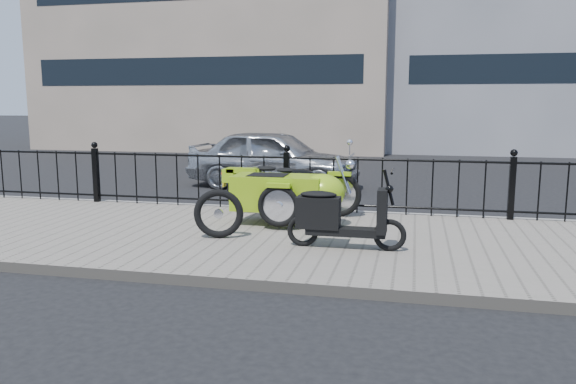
% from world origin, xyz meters
% --- Properties ---
extents(ground, '(120.00, 120.00, 0.00)m').
position_xyz_m(ground, '(0.00, 0.00, 0.00)').
color(ground, black).
rests_on(ground, ground).
extents(sidewalk, '(30.00, 3.80, 0.12)m').
position_xyz_m(sidewalk, '(0.00, -0.50, 0.06)').
color(sidewalk, slate).
rests_on(sidewalk, ground).
extents(curb, '(30.00, 0.10, 0.12)m').
position_xyz_m(curb, '(0.00, 1.44, 0.06)').
color(curb, gray).
rests_on(curb, ground).
extents(iron_fence, '(14.11, 0.11, 1.08)m').
position_xyz_m(iron_fence, '(0.00, 1.30, 0.59)').
color(iron_fence, black).
rests_on(iron_fence, sidewalk).
extents(building_tan, '(14.00, 8.01, 12.00)m').
position_xyz_m(building_tan, '(-6.00, 15.99, 6.00)').
color(building_tan, gray).
rests_on(building_tan, ground).
extents(motorcycle_sidecar, '(2.28, 1.48, 0.98)m').
position_xyz_m(motorcycle_sidecar, '(0.30, 0.34, 0.59)').
color(motorcycle_sidecar, black).
rests_on(motorcycle_sidecar, sidewalk).
extents(scooter, '(1.46, 0.43, 0.99)m').
position_xyz_m(scooter, '(1.15, -0.97, 0.50)').
color(scooter, black).
rests_on(scooter, sidewalk).
extents(spare_tire, '(0.65, 0.26, 0.65)m').
position_xyz_m(spare_tire, '(-0.44, -0.80, 0.45)').
color(spare_tire, black).
rests_on(spare_tire, sidewalk).
extents(sedan_car, '(3.98, 1.98, 1.30)m').
position_xyz_m(sedan_car, '(-1.00, 4.41, 0.65)').
color(sedan_car, '#ABAEB2').
rests_on(sedan_car, ground).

